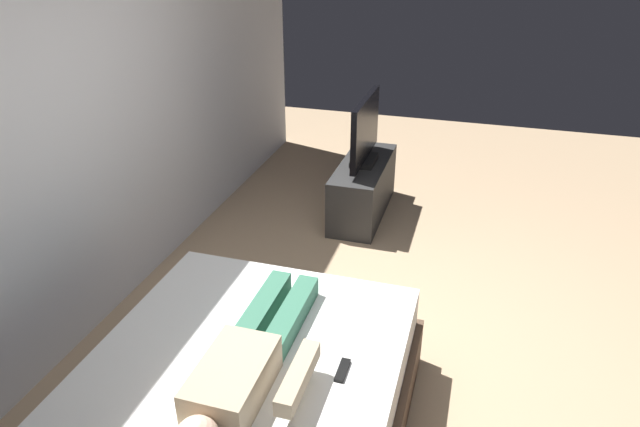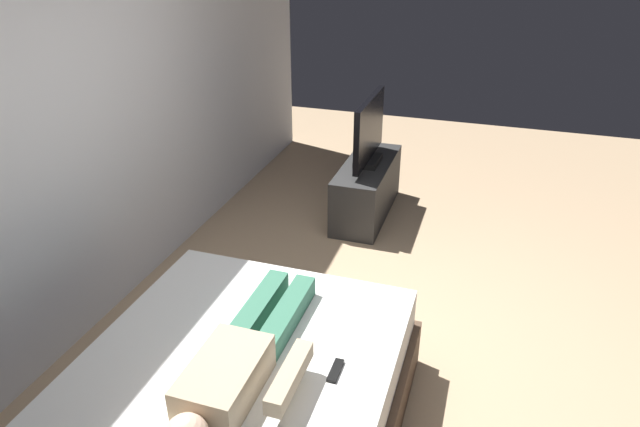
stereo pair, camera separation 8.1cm
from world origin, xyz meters
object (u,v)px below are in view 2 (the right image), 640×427
(bed, at_px, (230,419))
(tv_stand, at_px, (367,189))
(person, at_px, (241,361))
(remote, at_px, (336,371))
(tv, at_px, (369,133))

(bed, relative_size, tv_stand, 1.80)
(person, distance_m, tv_stand, 2.82)
(person, distance_m, remote, 0.44)
(person, xyz_separation_m, remote, (0.15, -0.40, -0.07))
(remote, height_order, tv, tv)
(tv_stand, relative_size, tv, 1.25)
(person, xyz_separation_m, tv, (2.79, 0.09, 0.16))
(remote, distance_m, tv_stand, 2.70)
(bed, bearing_deg, person, -68.14)
(person, height_order, remote, person)
(tv_stand, bearing_deg, remote, -169.48)
(bed, distance_m, remote, 0.58)
(person, relative_size, tv_stand, 1.15)
(remote, bearing_deg, tv_stand, 10.52)
(bed, bearing_deg, tv, 0.27)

